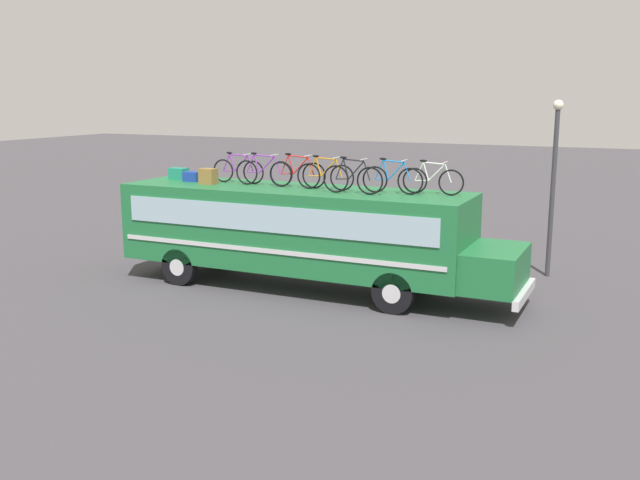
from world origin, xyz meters
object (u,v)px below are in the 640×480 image
object	(u,v)px
rooftop_bicycle_3	(297,173)
rooftop_bicycle_6	(392,179)
rooftop_bicycle_1	(238,170)
rooftop_bicycle_7	(433,180)
bus	(303,230)
luggage_bag_3	(208,176)
luggage_bag_2	(192,177)
rooftop_bicycle_5	(353,179)
luggage_bag_1	(179,174)
street_lamp	(554,175)
rooftop_bicycle_2	(263,172)
rooftop_bicycle_4	(325,176)

from	to	relation	value
rooftop_bicycle_3	rooftop_bicycle_6	xyz separation A→B (m)	(2.82, -0.10, -0.01)
rooftop_bicycle_1	rooftop_bicycle_7	bearing A→B (deg)	0.62
rooftop_bicycle_1	rooftop_bicycle_3	xyz separation A→B (m)	(2.01, -0.15, 0.02)
bus	rooftop_bicycle_1	bearing A→B (deg)	172.01
luggage_bag_3	rooftop_bicycle_7	bearing A→B (deg)	5.57
luggage_bag_2	luggage_bag_3	bearing A→B (deg)	-23.70
rooftop_bicycle_3	rooftop_bicycle_5	distance (m)	1.96
luggage_bag_1	luggage_bag_3	size ratio (longest dim) A/B	1.17
bus	luggage_bag_1	xyz separation A→B (m)	(-4.40, 0.37, 1.33)
rooftop_bicycle_1	rooftop_bicycle_6	distance (m)	4.83
street_lamp	luggage_bag_1	bearing A→B (deg)	-159.10
rooftop_bicycle_1	rooftop_bicycle_5	bearing A→B (deg)	-10.04
rooftop_bicycle_2	rooftop_bicycle_3	world-z (taller)	rooftop_bicycle_3
rooftop_bicycle_5	rooftop_bicycle_7	xyz separation A→B (m)	(1.93, 0.75, -0.03)
rooftop_bicycle_6	rooftop_bicycle_4	bearing A→B (deg)	-179.19
luggage_bag_1	rooftop_bicycle_2	distance (m)	3.12
luggage_bag_2	rooftop_bicycle_2	bearing A→B (deg)	0.17
rooftop_bicycle_1	luggage_bag_1	bearing A→B (deg)	178.69
rooftop_bicycle_2	rooftop_bicycle_7	world-z (taller)	rooftop_bicycle_2
luggage_bag_1	rooftop_bicycle_6	xyz separation A→B (m)	(6.96, -0.29, 0.21)
rooftop_bicycle_2	rooftop_bicycle_6	bearing A→B (deg)	-0.48
rooftop_bicycle_2	rooftop_bicycle_6	size ratio (longest dim) A/B	1.08
rooftop_bicycle_1	rooftop_bicycle_4	size ratio (longest dim) A/B	1.00
luggage_bag_3	rooftop_bicycle_6	bearing A→B (deg)	3.42
bus	luggage_bag_3	xyz separation A→B (m)	(-2.92, -0.25, 1.38)
rooftop_bicycle_4	luggage_bag_3	bearing A→B (deg)	-175.18
bus	rooftop_bicycle_3	distance (m)	1.58
luggage_bag_3	rooftop_bicycle_2	xyz separation A→B (m)	(1.62, 0.36, 0.16)
luggage_bag_3	rooftop_bicycle_5	bearing A→B (deg)	-1.52
luggage_bag_2	luggage_bag_1	bearing A→B (deg)	158.75
luggage_bag_1	rooftop_bicycle_6	distance (m)	6.97
rooftop_bicycle_1	rooftop_bicycle_6	xyz separation A→B (m)	(4.82, -0.24, 0.01)
bus	street_lamp	size ratio (longest dim) A/B	2.19
rooftop_bicycle_5	rooftop_bicycle_6	xyz separation A→B (m)	(0.93, 0.45, -0.01)
luggage_bag_2	rooftop_bicycle_5	xyz separation A→B (m)	(5.35, -0.47, 0.26)
luggage_bag_3	rooftop_bicycle_1	bearing A→B (deg)	40.95
luggage_bag_2	rooftop_bicycle_2	distance (m)	2.44
luggage_bag_3	rooftop_bicycle_1	distance (m)	0.88
luggage_bag_1	rooftop_bicycle_7	bearing A→B (deg)	0.10
rooftop_bicycle_6	rooftop_bicycle_7	bearing A→B (deg)	17.02
rooftop_bicycle_2	rooftop_bicycle_3	distance (m)	1.04
rooftop_bicycle_4	rooftop_bicycle_7	bearing A→B (deg)	6.50
luggage_bag_2	rooftop_bicycle_4	world-z (taller)	rooftop_bicycle_4
rooftop_bicycle_6	bus	bearing A→B (deg)	-178.28
luggage_bag_3	rooftop_bicycle_7	size ratio (longest dim) A/B	0.28
luggage_bag_1	rooftop_bicycle_3	xyz separation A→B (m)	(4.15, -0.19, 0.22)
luggage_bag_2	rooftop_bicycle_3	size ratio (longest dim) A/B	0.28
rooftop_bicycle_1	rooftop_bicycle_5	world-z (taller)	rooftop_bicycle_5
rooftop_bicycle_7	street_lamp	bearing A→B (deg)	57.85
rooftop_bicycle_1	street_lamp	world-z (taller)	street_lamp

